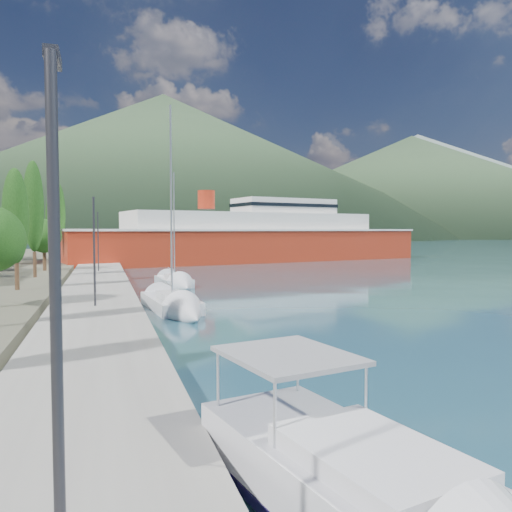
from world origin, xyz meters
name	(u,v)px	position (x,y,z in m)	size (l,w,h in m)	color
ground	(137,249)	(0.00, 120.00, 0.00)	(1400.00, 1400.00, 0.00)	#214B5C
quay	(97,290)	(-9.00, 26.00, 0.40)	(5.00, 88.00, 0.80)	gray
hills_far	(221,174)	(138.59, 618.73, 77.39)	(1480.00, 900.00, 180.00)	slate
hills_near	(241,175)	(98.04, 372.50, 49.18)	(1010.00, 520.00, 115.00)	#31492D
tree_row	(27,221)	(-14.49, 31.41, 5.73)	(3.72, 62.43, 10.97)	#47301E
lamp_posts	(94,247)	(-9.00, 15.63, 4.08)	(0.15, 48.78, 6.06)	#2D2D33
sailboat_near	(179,309)	(-4.24, 15.67, 0.33)	(3.49, 9.71, 13.67)	silver
sailboat_mid	(179,284)	(-2.30, 29.43, 0.31)	(3.14, 7.74, 11.08)	silver
ferry	(254,239)	(14.72, 63.02, 3.53)	(59.73, 24.26, 11.61)	#A52913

